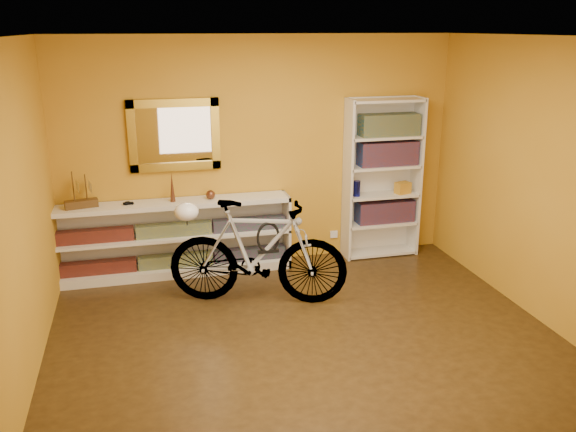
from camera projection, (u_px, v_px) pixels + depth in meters
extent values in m
cube|color=black|center=(307.00, 341.00, 5.33)|extent=(4.50, 4.00, 0.01)
cube|color=silver|center=(310.00, 36.00, 4.54)|extent=(4.50, 4.00, 0.01)
cube|color=#BB821C|center=(260.00, 153.00, 6.79)|extent=(4.50, 0.01, 2.60)
cube|color=#BB821C|center=(15.00, 221.00, 4.41)|extent=(0.01, 4.00, 2.60)
cube|color=#BB821C|center=(546.00, 184.00, 5.46)|extent=(0.01, 4.00, 2.60)
cube|color=olive|center=(174.00, 135.00, 6.46)|extent=(0.98, 0.06, 0.78)
cube|color=silver|center=(334.00, 234.00, 7.30)|extent=(0.09, 0.02, 0.09)
cube|color=black|center=(176.00, 260.00, 6.70)|extent=(2.50, 0.13, 0.14)
cube|color=navy|center=(174.00, 230.00, 6.59)|extent=(2.50, 0.13, 0.14)
imported|color=black|center=(128.00, 204.00, 6.41)|extent=(0.00, 0.00, 0.00)
cone|color=#59301E|center=(172.00, 187.00, 6.46)|extent=(0.06, 0.06, 0.33)
sphere|color=#59301E|center=(211.00, 195.00, 6.60)|extent=(0.10, 0.10, 0.10)
cube|color=maroon|center=(385.00, 211.00, 7.21)|extent=(0.70, 0.22, 0.26)
cube|color=maroon|center=(388.00, 153.00, 7.00)|extent=(0.70, 0.22, 0.28)
cube|color=#194959|center=(389.00, 125.00, 6.89)|extent=(0.70, 0.22, 0.25)
cylinder|color=navy|center=(357.00, 189.00, 7.01)|extent=(0.08, 0.08, 0.18)
cube|color=maroon|center=(368.00, 128.00, 6.88)|extent=(0.17, 0.17, 0.17)
cube|color=#C58A22|center=(403.00, 188.00, 7.13)|extent=(0.20, 0.16, 0.14)
imported|color=silver|center=(258.00, 252.00, 5.92)|extent=(1.01, 1.87, 1.07)
ellipsoid|color=white|center=(186.00, 212.00, 5.85)|extent=(0.24, 0.23, 0.18)
torus|color=black|center=(268.00, 237.00, 5.87)|extent=(0.24, 0.03, 0.24)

